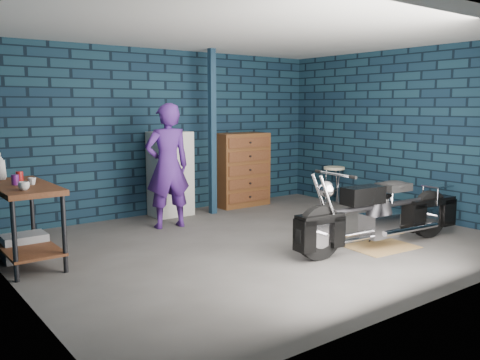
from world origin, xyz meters
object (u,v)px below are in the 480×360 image
object	(u,v)px
workbench	(24,224)
tool_chest	(241,169)
storage_bin	(25,247)
shop_stool	(334,185)
motorcycle	(383,208)
person	(168,166)
locker	(171,174)

from	to	relation	value
workbench	tool_chest	xyz separation A→B (m)	(4.03, 1.26, 0.20)
storage_bin	shop_stool	distance (m)	5.45
motorcycle	person	world-z (taller)	person
workbench	motorcycle	bearing A→B (deg)	-28.02
storage_bin	tool_chest	xyz separation A→B (m)	(4.01, 1.12, 0.50)
person	storage_bin	world-z (taller)	person
motorcycle	locker	distance (m)	3.51
locker	tool_chest	bearing A→B (deg)	0.00
storage_bin	locker	xyz separation A→B (m)	(2.57, 1.12, 0.54)
tool_chest	motorcycle	bearing A→B (deg)	-93.87
workbench	person	world-z (taller)	person
shop_stool	locker	bearing A→B (deg)	162.05
storage_bin	tool_chest	size ratio (longest dim) A/B	0.37
workbench	person	xyz separation A→B (m)	(2.16, 0.56, 0.46)
workbench	locker	bearing A→B (deg)	25.93
shop_stool	workbench	bearing A→B (deg)	-176.51
storage_bin	shop_stool	xyz separation A→B (m)	(5.44, 0.19, 0.19)
person	locker	bearing A→B (deg)	-112.49
person	tool_chest	xyz separation A→B (m)	(1.87, 0.71, -0.26)
workbench	person	size ratio (longest dim) A/B	0.77
tool_chest	shop_stool	size ratio (longest dim) A/B	1.90
workbench	locker	xyz separation A→B (m)	(2.59, 1.26, 0.23)
workbench	motorcycle	xyz separation A→B (m)	(3.80, -2.02, 0.05)
motorcycle	person	distance (m)	3.09
person	storage_bin	bearing A→B (deg)	20.28
shop_stool	storage_bin	bearing A→B (deg)	-178.01
motorcycle	tool_chest	world-z (taller)	tool_chest
locker	person	bearing A→B (deg)	-121.86
person	storage_bin	distance (m)	2.30
storage_bin	shop_stool	bearing A→B (deg)	1.99
person	tool_chest	bearing A→B (deg)	-149.94
motorcycle	tool_chest	xyz separation A→B (m)	(0.22, 3.29, 0.15)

